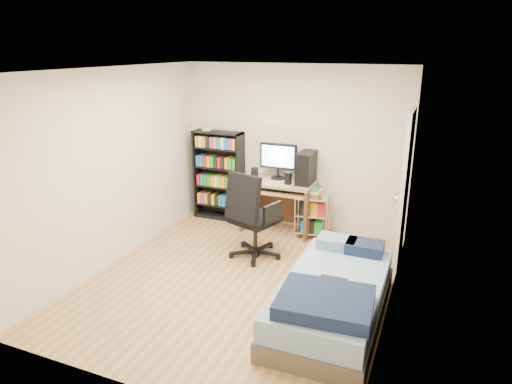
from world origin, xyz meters
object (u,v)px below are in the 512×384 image
at_px(media_shelf, 219,174).
at_px(bed, 333,297).
at_px(computer_desk, 286,185).
at_px(office_chair, 253,231).

xyz_separation_m(media_shelf, bed, (2.43, -2.21, -0.49)).
distance_m(computer_desk, office_chair, 1.13).
relative_size(office_chair, bed, 0.60).
xyz_separation_m(media_shelf, computer_desk, (1.20, -0.09, -0.02)).
bearing_deg(office_chair, computer_desk, 102.80).
bearing_deg(media_shelf, bed, -42.25).
distance_m(office_chair, bed, 1.71).
relative_size(media_shelf, office_chair, 1.26).
bearing_deg(bed, computer_desk, 120.28).
bearing_deg(office_chair, media_shelf, 151.54).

